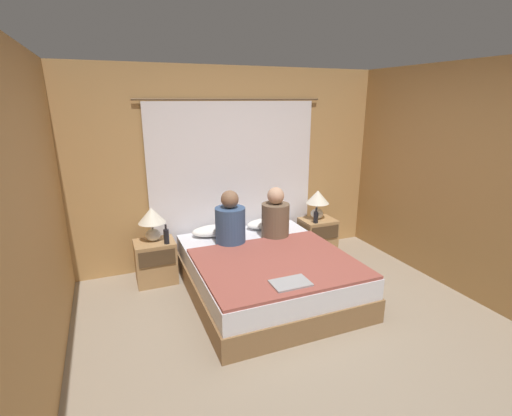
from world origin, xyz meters
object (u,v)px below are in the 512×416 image
at_px(lamp_left, 152,219).
at_px(pillow_left, 214,230).
at_px(beer_bottle_on_left_stand, 166,236).
at_px(beer_bottle_on_right_stand, 316,217).
at_px(nightstand_right, 317,236).
at_px(pillow_right, 267,223).
at_px(person_left_in_bed, 230,222).
at_px(bed, 266,273).
at_px(person_right_in_bed, 275,217).
at_px(nightstand_left, 156,262).
at_px(lamp_right, 318,200).
at_px(laptop_on_bed, 290,283).

bearing_deg(lamp_left, pillow_left, 1.78).
relative_size(pillow_left, beer_bottle_on_left_stand, 2.43).
bearing_deg(beer_bottle_on_right_stand, lamp_left, 175.79).
xyz_separation_m(beer_bottle_on_left_stand, beer_bottle_on_right_stand, (1.98, 0.00, -0.01)).
bearing_deg(nightstand_right, pillow_left, 177.44).
distance_m(pillow_right, beer_bottle_on_right_stand, 0.66).
bearing_deg(person_left_in_bed, bed, -59.01).
xyz_separation_m(lamp_left, pillow_right, (1.47, 0.02, -0.25)).
height_order(pillow_left, person_right_in_bed, person_right_in_bed).
relative_size(nightstand_left, pillow_right, 0.91).
distance_m(pillow_right, person_left_in_bed, 0.75).
relative_size(lamp_left, pillow_right, 0.72).
distance_m(bed, nightstand_right, 1.33).
bearing_deg(person_right_in_bed, beer_bottle_on_left_stand, 172.12).
bearing_deg(beer_bottle_on_left_stand, beer_bottle_on_right_stand, 0.00).
bearing_deg(person_left_in_bed, nightstand_left, 160.94).
xyz_separation_m(nightstand_left, person_right_in_bed, (1.42, -0.29, 0.47)).
xyz_separation_m(lamp_left, lamp_right, (2.21, 0.00, 0.00)).
xyz_separation_m(person_left_in_bed, beer_bottle_on_right_stand, (1.26, 0.18, -0.14)).
height_order(nightstand_right, person_left_in_bed, person_left_in_bed).
xyz_separation_m(beer_bottle_on_right_stand, laptop_on_bed, (-1.09, -1.38, -0.09)).
height_order(pillow_right, person_right_in_bed, person_right_in_bed).
height_order(nightstand_left, person_right_in_bed, person_right_in_bed).
bearing_deg(nightstand_right, pillow_right, 174.95).
xyz_separation_m(nightstand_left, lamp_left, (0.00, 0.04, 0.52)).
distance_m(bed, lamp_right, 1.46).
relative_size(pillow_right, person_right_in_bed, 0.88).
distance_m(nightstand_right, beer_bottle_on_right_stand, 0.37).
distance_m(bed, beer_bottle_on_right_stand, 1.23).
height_order(person_left_in_bed, person_right_in_bed, person_left_in_bed).
bearing_deg(pillow_right, person_left_in_bed, -150.37).
height_order(bed, nightstand_right, nightstand_right).
distance_m(nightstand_right, lamp_left, 2.27).
distance_m(nightstand_right, person_right_in_bed, 0.97).
relative_size(pillow_right, beer_bottle_on_left_stand, 2.43).
xyz_separation_m(pillow_right, beer_bottle_on_left_stand, (-1.34, -0.18, 0.07)).
xyz_separation_m(bed, pillow_left, (-0.36, 0.80, 0.29)).
xyz_separation_m(pillow_right, person_right_in_bed, (-0.05, -0.36, 0.20)).
bearing_deg(beer_bottle_on_left_stand, nightstand_right, 3.08).
bearing_deg(person_left_in_bed, beer_bottle_on_left_stand, 165.93).
height_order(lamp_left, person_left_in_bed, person_left_in_bed).
xyz_separation_m(pillow_left, person_right_in_bed, (0.68, -0.36, 0.20)).
xyz_separation_m(lamp_right, pillow_right, (-0.74, 0.02, -0.25)).
relative_size(bed, nightstand_right, 3.90).
bearing_deg(nightstand_right, person_right_in_bed, -159.84).
height_order(beer_bottle_on_left_stand, beer_bottle_on_right_stand, beer_bottle_on_left_stand).
height_order(nightstand_left, nightstand_right, same).
bearing_deg(lamp_left, person_left_in_bed, -21.61).
distance_m(lamp_right, pillow_right, 0.78).
distance_m(person_left_in_bed, person_right_in_bed, 0.58).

